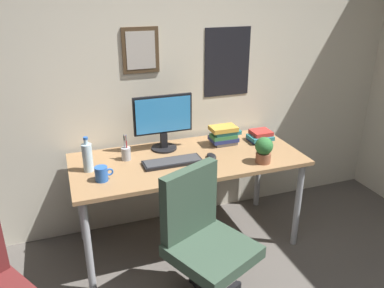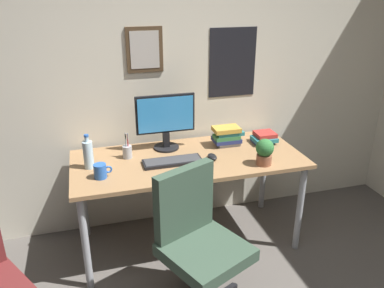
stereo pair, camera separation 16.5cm
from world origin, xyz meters
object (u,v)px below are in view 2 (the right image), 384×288
(potted_plant, at_px, (265,151))
(office_chair, at_px, (197,237))
(computer_mouse, at_px, (212,157))
(water_bottle, at_px, (88,154))
(monitor, at_px, (166,120))
(book_stack_right, at_px, (264,138))
(book_stack_left, at_px, (227,136))
(pen_cup, at_px, (127,151))
(coffee_mug_near, at_px, (101,171))
(keyboard, at_px, (173,161))

(potted_plant, bearing_deg, office_chair, -146.89)
(computer_mouse, height_order, water_bottle, water_bottle)
(monitor, bearing_deg, book_stack_right, -7.57)
(monitor, xyz_separation_m, book_stack_left, (0.49, -0.07, -0.16))
(computer_mouse, relative_size, book_stack_right, 0.58)
(office_chair, bearing_deg, potted_plant, 33.11)
(computer_mouse, bearing_deg, book_stack_left, 48.21)
(computer_mouse, distance_m, book_stack_right, 0.55)
(pen_cup, height_order, book_stack_left, pen_cup)
(water_bottle, relative_size, book_stack_right, 1.34)
(monitor, bearing_deg, coffee_mug_near, -144.70)
(coffee_mug_near, relative_size, potted_plant, 0.63)
(monitor, xyz_separation_m, computer_mouse, (0.28, -0.30, -0.22))
(potted_plant, relative_size, book_stack_left, 0.81)
(computer_mouse, xyz_separation_m, coffee_mug_near, (-0.82, -0.08, 0.03))
(computer_mouse, bearing_deg, book_stack_right, 20.39)
(coffee_mug_near, relative_size, book_stack_right, 0.65)
(book_stack_right, bearing_deg, book_stack_left, 173.64)
(computer_mouse, bearing_deg, keyboard, 177.39)
(book_stack_left, height_order, book_stack_right, book_stack_left)
(pen_cup, xyz_separation_m, book_stack_right, (1.11, -0.00, -0.01))
(monitor, bearing_deg, potted_plant, -38.26)
(pen_cup, bearing_deg, coffee_mug_near, -127.84)
(monitor, bearing_deg, water_bottle, -161.62)
(coffee_mug_near, bearing_deg, monitor, 35.30)
(monitor, height_order, potted_plant, monitor)
(pen_cup, bearing_deg, book_stack_left, 2.19)
(coffee_mug_near, bearing_deg, book_stack_right, 11.52)
(monitor, xyz_separation_m, keyboard, (-0.02, -0.28, -0.23))
(keyboard, bearing_deg, monitor, 86.90)
(keyboard, distance_m, coffee_mug_near, 0.53)
(potted_plant, height_order, book_stack_right, potted_plant)
(water_bottle, relative_size, potted_plant, 1.29)
(keyboard, bearing_deg, water_bottle, 171.93)
(potted_plant, distance_m, book_stack_left, 0.43)
(book_stack_left, bearing_deg, book_stack_right, -6.36)
(office_chair, height_order, computer_mouse, office_chair)
(water_bottle, xyz_separation_m, book_stack_right, (1.40, 0.09, -0.06))
(coffee_mug_near, bearing_deg, computer_mouse, 5.63)
(coffee_mug_near, bearing_deg, book_stack_left, 16.70)
(book_stack_right, bearing_deg, keyboard, -167.73)
(office_chair, distance_m, book_stack_right, 1.15)
(monitor, height_order, coffee_mug_near, monitor)
(monitor, xyz_separation_m, pen_cup, (-0.32, -0.10, -0.19))
(potted_plant, bearing_deg, book_stack_right, 64.20)
(water_bottle, distance_m, pen_cup, 0.30)
(computer_mouse, distance_m, coffee_mug_near, 0.82)
(potted_plant, bearing_deg, computer_mouse, 150.26)
(water_bottle, bearing_deg, keyboard, -8.07)
(keyboard, height_order, water_bottle, water_bottle)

